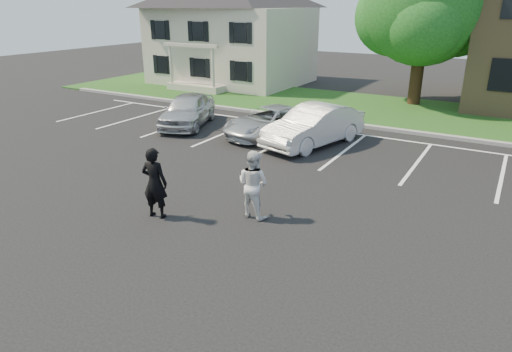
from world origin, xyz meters
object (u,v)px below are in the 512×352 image
(car_silver_west, at_px, (188,110))
(car_white_sedan, at_px, (314,126))
(tree, at_px, (427,6))
(car_silver_minivan, at_px, (270,122))
(man_black_suit, at_px, (155,183))
(house, at_px, (232,28))
(man_white_shirt, at_px, (253,184))

(car_silver_west, relative_size, car_white_sedan, 0.92)
(car_white_sedan, bearing_deg, tree, 95.05)
(tree, height_order, car_white_sedan, tree)
(car_silver_west, relative_size, car_silver_minivan, 0.98)
(man_black_suit, bearing_deg, car_silver_minivan, -94.25)
(car_silver_west, bearing_deg, house, 93.04)
(house, xyz_separation_m, car_silver_minivan, (9.36, -11.47, -3.19))
(car_white_sedan, bearing_deg, car_silver_west, -163.54)
(car_silver_minivan, bearing_deg, car_white_sedan, 7.31)
(car_silver_west, distance_m, car_white_sedan, 6.44)
(tree, xyz_separation_m, car_silver_minivan, (-4.12, -10.05, -4.71))
(car_silver_minivan, bearing_deg, house, 143.93)
(car_silver_minivan, height_order, car_white_sedan, car_white_sedan)
(man_black_suit, bearing_deg, tree, -110.93)
(tree, distance_m, man_black_suit, 19.50)
(car_white_sedan, bearing_deg, man_black_suit, -81.15)
(house, bearing_deg, car_silver_west, -66.67)
(man_black_suit, relative_size, car_white_sedan, 0.40)
(car_white_sedan, bearing_deg, car_silver_minivan, -171.86)
(house, distance_m, man_white_shirt, 22.98)
(man_black_suit, height_order, car_white_sedan, man_black_suit)
(man_white_shirt, bearing_deg, car_silver_minivan, -58.64)
(car_silver_west, distance_m, car_silver_minivan, 4.26)
(house, xyz_separation_m, car_silver_west, (5.11, -11.86, -3.06))
(tree, bearing_deg, car_silver_minivan, -112.28)
(man_white_shirt, height_order, car_silver_minivan, man_white_shirt)
(car_white_sedan, bearing_deg, house, 150.07)
(man_black_suit, distance_m, car_silver_minivan, 8.82)
(house, bearing_deg, tree, -6.02)
(man_black_suit, distance_m, man_white_shirt, 2.65)
(house, xyz_separation_m, man_black_suit, (10.56, -20.20, -2.84))
(tree, xyz_separation_m, man_white_shirt, (-0.64, -17.42, -4.40))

